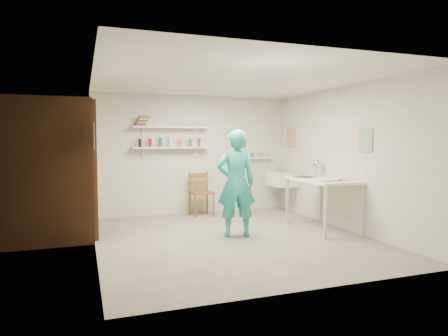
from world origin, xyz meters
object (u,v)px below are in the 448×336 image
object	(u,v)px
wall_clock	(229,165)
wooden_chair	(201,193)
desk_lamp	(317,164)
work_table	(323,204)
man	(236,183)
belfast_sink	(283,179)

from	to	relation	value
wall_clock	wooden_chair	bearing A→B (deg)	99.83
wooden_chair	desk_lamp	size ratio (longest dim) A/B	5.83
wooden_chair	wall_clock	bearing A→B (deg)	-93.81
wall_clock	work_table	size ratio (longest dim) A/B	0.23
man	wall_clock	world-z (taller)	man
desk_lamp	belfast_sink	bearing A→B (deg)	95.06
man	work_table	xyz separation A→B (m)	(1.55, -0.03, -0.41)
belfast_sink	wall_clock	distance (m)	2.23
work_table	wall_clock	bearing A→B (deg)	171.00
wooden_chair	work_table	size ratio (longest dim) A/B	0.73
man	wooden_chair	distance (m)	1.83
wall_clock	belfast_sink	bearing A→B (deg)	49.10
man	desk_lamp	xyz separation A→B (m)	(1.76, 0.47, 0.24)
wooden_chair	belfast_sink	bearing A→B (deg)	-10.27
man	wall_clock	size ratio (longest dim) A/B	5.56
wall_clock	work_table	bearing A→B (deg)	0.91
wall_clock	wooden_chair	world-z (taller)	wall_clock
work_table	desk_lamp	size ratio (longest dim) A/B	8.00
wall_clock	work_table	world-z (taller)	wall_clock
belfast_sink	wooden_chair	xyz separation A→B (m)	(-1.69, 0.19, -0.24)
wall_clock	desk_lamp	world-z (taller)	wall_clock
wooden_chair	work_table	world-z (taller)	wooden_chair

